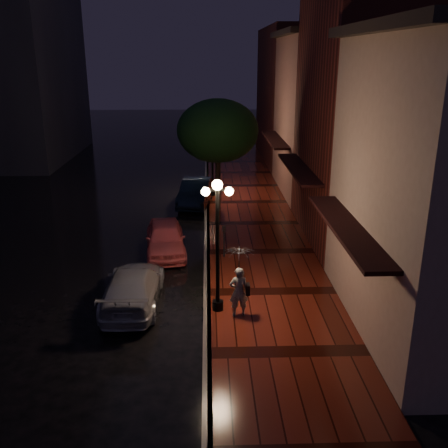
% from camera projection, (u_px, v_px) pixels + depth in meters
% --- Properties ---
extents(ground, '(120.00, 120.00, 0.00)m').
position_uv_depth(ground, '(207.00, 255.00, 20.93)').
color(ground, black).
rests_on(ground, ground).
extents(sidewalk, '(4.50, 60.00, 0.15)m').
position_uv_depth(sidewalk, '(260.00, 253.00, 20.98)').
color(sidewalk, '#40130B').
rests_on(sidewalk, ground).
extents(curb, '(0.25, 60.00, 0.15)m').
position_uv_depth(curb, '(207.00, 254.00, 20.91)').
color(curb, '#595451').
rests_on(curb, ground).
extents(storefront_mid, '(5.00, 8.00, 11.00)m').
position_uv_depth(storefront_mid, '(369.00, 116.00, 21.29)').
color(storefront_mid, '#511914').
rests_on(storefront_mid, ground).
extents(storefront_far, '(5.00, 8.00, 9.00)m').
position_uv_depth(storefront_far, '(325.00, 118.00, 29.18)').
color(storefront_far, '#8C5951').
rests_on(storefront_far, ground).
extents(storefront_extra, '(5.00, 12.00, 10.00)m').
position_uv_depth(storefront_extra, '(297.00, 96.00, 38.49)').
color(storefront_extra, '#511914').
rests_on(storefront_extra, ground).
extents(streetlamp_near, '(0.96, 0.36, 4.31)m').
position_uv_depth(streetlamp_near, '(218.00, 238.00, 15.38)').
color(streetlamp_near, black).
rests_on(streetlamp_near, sidewalk).
extents(streetlamp_far, '(0.96, 0.36, 4.31)m').
position_uv_depth(streetlamp_far, '(212.00, 154.00, 28.63)').
color(streetlamp_far, black).
rests_on(streetlamp_far, sidewalk).
extents(street_tree, '(4.16, 4.16, 5.80)m').
position_uv_depth(street_tree, '(218.00, 133.00, 25.26)').
color(street_tree, black).
rests_on(street_tree, sidewalk).
extents(pink_car, '(2.04, 4.14, 1.36)m').
position_uv_depth(pink_car, '(165.00, 238.00, 20.92)').
color(pink_car, '#EA6066').
rests_on(pink_car, ground).
extents(navy_car, '(2.12, 4.56, 1.45)m').
position_uv_depth(navy_car, '(196.00, 192.00, 27.84)').
color(navy_car, black).
rests_on(navy_car, ground).
extents(silver_car, '(1.83, 4.46, 1.29)m').
position_uv_depth(silver_car, '(133.00, 287.00, 16.59)').
color(silver_car, '#9D9DA4').
rests_on(silver_car, ground).
extents(woman_with_umbrella, '(0.95, 0.97, 2.30)m').
position_uv_depth(woman_with_umbrella, '(239.00, 271.00, 15.31)').
color(woman_with_umbrella, white).
rests_on(woman_with_umbrella, sidewalk).
extents(parking_meter, '(0.14, 0.12, 1.33)m').
position_uv_depth(parking_meter, '(224.00, 238.00, 20.12)').
color(parking_meter, black).
rests_on(parking_meter, sidewalk).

